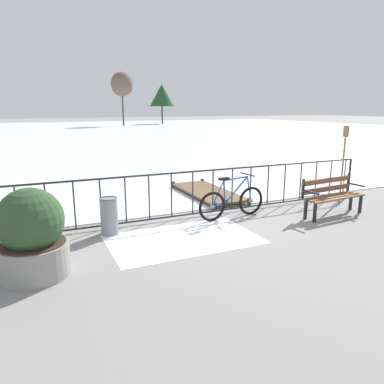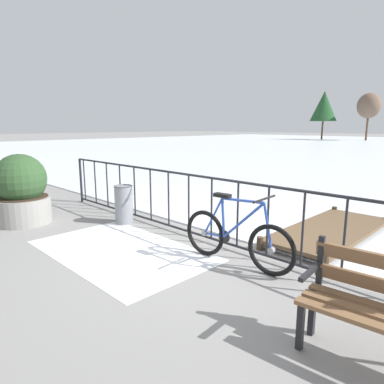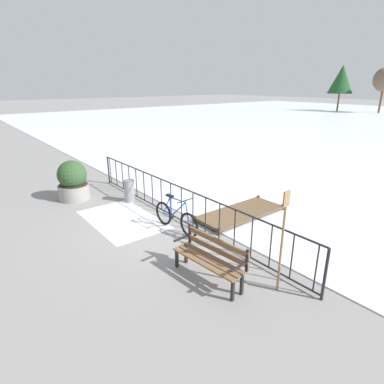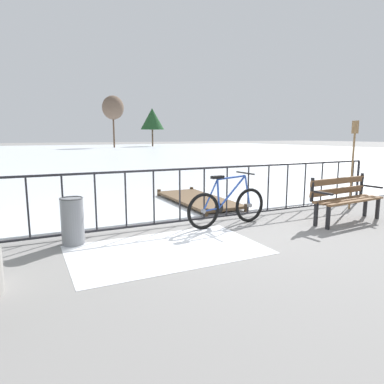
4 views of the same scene
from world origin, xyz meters
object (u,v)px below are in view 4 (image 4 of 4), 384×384
object	(u,v)px
park_bench	(344,195)
trash_bin	(72,221)
bicycle_near_railing	(227,206)
oar_upright	(353,159)

from	to	relation	value
park_bench	trash_bin	distance (m)	5.00
bicycle_near_railing	park_bench	distance (m)	2.33
park_bench	trash_bin	size ratio (longest dim) A/B	2.24
bicycle_near_railing	trash_bin	size ratio (longest dim) A/B	2.34
bicycle_near_railing	trash_bin	distance (m)	2.73
park_bench	oar_upright	bearing A→B (deg)	34.71
park_bench	bicycle_near_railing	bearing A→B (deg)	161.83
trash_bin	oar_upright	bearing A→B (deg)	-0.51
park_bench	trash_bin	xyz separation A→B (m)	(-4.93, 0.80, -0.14)
bicycle_near_railing	park_bench	world-z (taller)	bicycle_near_railing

